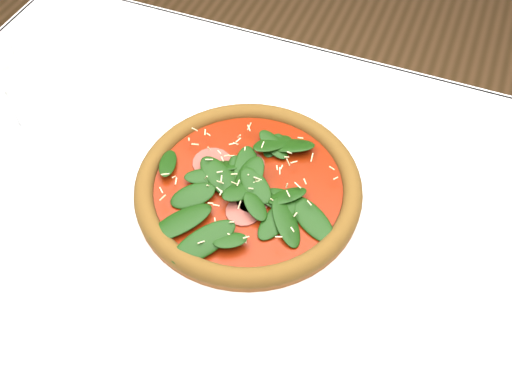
% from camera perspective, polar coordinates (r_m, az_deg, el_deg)
% --- Properties ---
extents(ground, '(6.00, 6.00, 0.00)m').
position_cam_1_polar(ground, '(1.52, -1.07, -18.43)').
color(ground, brown).
rests_on(ground, ground).
extents(dining_table, '(1.21, 0.81, 0.75)m').
position_cam_1_polar(dining_table, '(0.93, -1.66, -5.27)').
color(dining_table, white).
rests_on(dining_table, ground).
extents(plate, '(0.39, 0.39, 0.02)m').
position_cam_1_polar(plate, '(0.85, -0.76, -0.19)').
color(plate, white).
rests_on(plate, dining_table).
extents(pizza, '(0.38, 0.38, 0.04)m').
position_cam_1_polar(pizza, '(0.84, -0.78, 0.73)').
color(pizza, '#915723').
rests_on(pizza, plate).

